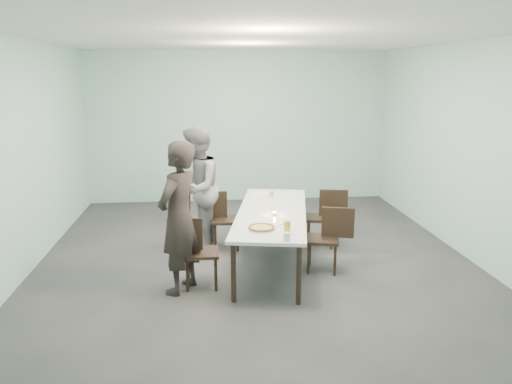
{
  "coord_description": "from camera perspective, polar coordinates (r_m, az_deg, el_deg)",
  "views": [
    {
      "loc": [
        -0.66,
        -6.54,
        2.55
      ],
      "look_at": [
        0.0,
        -0.04,
        1.0
      ],
      "focal_mm": 35.0,
      "sensor_mm": 36.0,
      "label": 1
    }
  ],
  "objects": [
    {
      "name": "ground",
      "position": [
        7.05,
        -0.04,
        -7.85
      ],
      "size": [
        7.0,
        7.0,
        0.0
      ],
      "primitive_type": "plane",
      "color": "#333335",
      "rests_on": "ground"
    },
    {
      "name": "room_shell",
      "position": [
        6.6,
        -0.04,
        8.79
      ],
      "size": [
        6.02,
        7.02,
        3.01
      ],
      "color": "#ABD7D0",
      "rests_on": "ground"
    },
    {
      "name": "table",
      "position": [
        6.74,
        1.83,
        -2.66
      ],
      "size": [
        1.36,
        2.72,
        0.75
      ],
      "rotation": [
        0.0,
        0.0,
        -0.19
      ],
      "color": "white",
      "rests_on": "ground"
    },
    {
      "name": "chair_near_left",
      "position": [
        6.12,
        -7.04,
        -6.3
      ],
      "size": [
        0.61,
        0.42,
        0.87
      ],
      "rotation": [
        0.0,
        0.0,
        -0.0
      ],
      "color": "black",
      "rests_on": "ground"
    },
    {
      "name": "chair_far_left",
      "position": [
        7.43,
        -4.07,
        -2.69
      ],
      "size": [
        0.62,
        0.44,
        0.87
      ],
      "rotation": [
        0.0,
        0.0,
        -0.06
      ],
      "color": "black",
      "rests_on": "ground"
    },
    {
      "name": "chair_near_right",
      "position": [
        6.62,
        8.34,
        -4.83
      ],
      "size": [
        0.65,
        0.51,
        0.87
      ],
      "rotation": [
        0.0,
        0.0,
        2.88
      ],
      "color": "black",
      "rests_on": "ground"
    },
    {
      "name": "chair_far_right",
      "position": [
        7.58,
        7.97,
        -2.45
      ],
      "size": [
        0.64,
        0.49,
        0.87
      ],
      "rotation": [
        0.0,
        0.0,
        2.95
      ],
      "color": "black",
      "rests_on": "ground"
    },
    {
      "name": "diner_near",
      "position": [
        5.9,
        -8.8,
        -2.94
      ],
      "size": [
        0.71,
        0.79,
        1.82
      ],
      "primitive_type": "imported",
      "rotation": [
        0.0,
        0.0,
        -2.1
      ],
      "color": "black",
      "rests_on": "ground"
    },
    {
      "name": "diner_far",
      "position": [
        7.37,
        -6.84,
        0.41
      ],
      "size": [
        0.87,
        1.02,
        1.82
      ],
      "primitive_type": "imported",
      "rotation": [
        0.0,
        0.0,
        -1.79
      ],
      "color": "gray",
      "rests_on": "ground"
    },
    {
      "name": "pizza",
      "position": [
        5.93,
        0.63,
        -4.13
      ],
      "size": [
        0.34,
        0.34,
        0.04
      ],
      "color": "white",
      "rests_on": "table"
    },
    {
      "name": "side_plate",
      "position": [
        6.18,
        2.4,
        -3.55
      ],
      "size": [
        0.18,
        0.18,
        0.01
      ],
      "primitive_type": "cylinder",
      "color": "white",
      "rests_on": "table"
    },
    {
      "name": "beer_glass",
      "position": [
        5.77,
        3.59,
        -4.06
      ],
      "size": [
        0.08,
        0.08,
        0.15
      ],
      "primitive_type": "cylinder",
      "color": "gold",
      "rests_on": "table"
    },
    {
      "name": "water_tumbler",
      "position": [
        5.56,
        3.53,
        -5.1
      ],
      "size": [
        0.08,
        0.08,
        0.09
      ],
      "primitive_type": "cylinder",
      "color": "silver",
      "rests_on": "table"
    },
    {
      "name": "tealight",
      "position": [
        6.52,
        2.11,
        -2.5
      ],
      "size": [
        0.06,
        0.06,
        0.05
      ],
      "color": "silver",
      "rests_on": "table"
    },
    {
      "name": "amber_tumbler",
      "position": [
        7.5,
        1.81,
        -0.22
      ],
      "size": [
        0.07,
        0.07,
        0.08
      ],
      "primitive_type": "cylinder",
      "color": "gold",
      "rests_on": "table"
    },
    {
      "name": "menu",
      "position": [
        7.66,
        0.9,
        -0.22
      ],
      "size": [
        0.34,
        0.27,
        0.01
      ],
      "primitive_type": "cube",
      "rotation": [
        0.0,
        0.0,
        -0.19
      ],
      "color": "silver",
      "rests_on": "table"
    }
  ]
}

